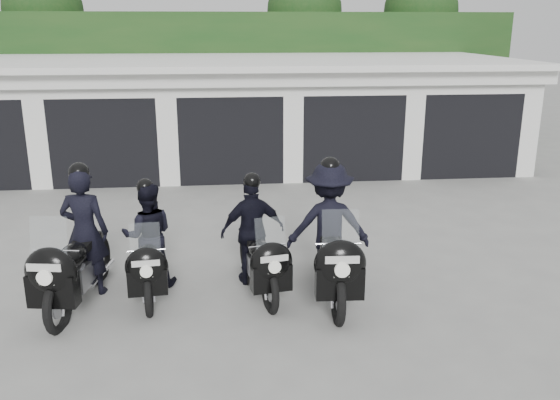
{
  "coord_description": "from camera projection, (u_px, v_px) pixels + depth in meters",
  "views": [
    {
      "loc": [
        -0.24,
        -9.12,
        3.9
      ],
      "look_at": [
        0.71,
        0.42,
        1.05
      ],
      "focal_mm": 38.0,
      "sensor_mm": 36.0,
      "label": 1
    }
  ],
  "objects": [
    {
      "name": "police_bike_a",
      "position": [
        77.0,
        249.0,
        8.44
      ],
      "size": [
        0.93,
        2.37,
        2.07
      ],
      "rotation": [
        0.0,
        0.0,
        -0.15
      ],
      "color": "black",
      "rests_on": "ground"
    },
    {
      "name": "ground",
      "position": [
        240.0,
        269.0,
        9.83
      ],
      "size": [
        80.0,
        80.0,
        0.0
      ],
      "primitive_type": "plane",
      "color": "gray",
      "rests_on": "ground"
    },
    {
      "name": "garage_block",
      "position": [
        229.0,
        113.0,
        17.11
      ],
      "size": [
        16.4,
        6.8,
        2.96
      ],
      "color": "white",
      "rests_on": "ground"
    },
    {
      "name": "background_vegetation",
      "position": [
        236.0,
        57.0,
        21.4
      ],
      "size": [
        20.0,
        3.9,
        5.8
      ],
      "color": "#183D16",
      "rests_on": "ground"
    },
    {
      "name": "police_bike_b",
      "position": [
        148.0,
        244.0,
        8.87
      ],
      "size": [
        0.84,
        2.02,
        1.76
      ],
      "rotation": [
        0.0,
        0.0,
        0.08
      ],
      "color": "black",
      "rests_on": "ground"
    },
    {
      "name": "police_bike_c",
      "position": [
        255.0,
        239.0,
        8.96
      ],
      "size": [
        1.08,
        2.08,
        1.83
      ],
      "rotation": [
        0.0,
        0.0,
        0.19
      ],
      "color": "black",
      "rests_on": "ground"
    },
    {
      "name": "police_bike_d",
      "position": [
        330.0,
        235.0,
        8.79
      ],
      "size": [
        1.29,
        2.42,
        2.1
      ],
      "rotation": [
        0.0,
        0.0,
        -0.05
      ],
      "color": "black",
      "rests_on": "ground"
    }
  ]
}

